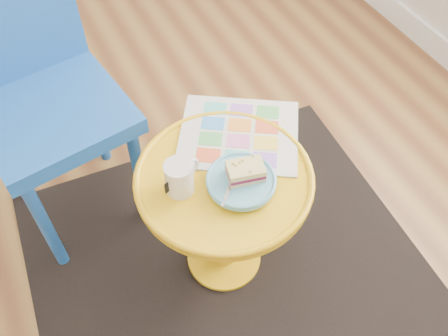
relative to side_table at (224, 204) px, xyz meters
name	(u,v)px	position (x,y,z in m)	size (l,w,h in m)	color
rug	(224,258)	(0.00, 0.00, -0.34)	(1.30, 1.10, 0.01)	black
side_table	(224,204)	(0.00, 0.00, 0.00)	(0.50, 0.50, 0.48)	gold
chair	(36,84)	(-0.38, 0.52, 0.21)	(0.49, 0.49, 0.97)	#1A53AC
newspaper	(239,134)	(0.11, 0.12, 0.14)	(0.35, 0.30, 0.01)	silver
mug	(180,177)	(-0.12, 0.02, 0.19)	(0.11, 0.08, 0.10)	silver
plate	(241,181)	(0.03, -0.05, 0.15)	(0.19, 0.19, 0.02)	#5EA8C8
cake_slice	(246,171)	(0.04, -0.04, 0.18)	(0.11, 0.09, 0.04)	#D3BC8C
fork	(231,183)	(0.00, -0.05, 0.16)	(0.11, 0.11, 0.00)	silver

